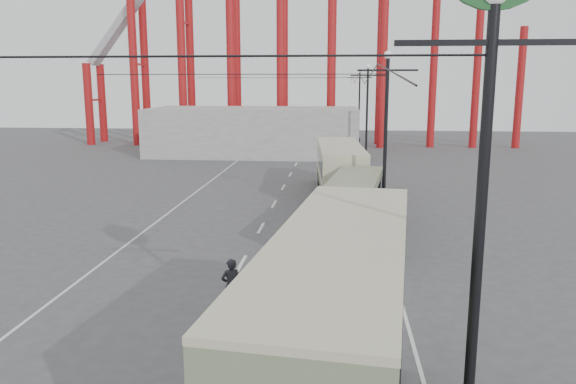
# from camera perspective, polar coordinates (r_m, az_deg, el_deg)

# --- Properties ---
(road_markings) EXTENTS (12.52, 120.00, 0.01)m
(road_markings) POSITION_cam_1_polar(r_m,az_deg,el_deg) (33.66, -1.66, -2.08)
(road_markings) COLOR silver
(road_markings) RESTS_ON ground
(lamp_post_near) EXTENTS (3.20, 0.44, 10.80)m
(lamp_post_near) POSITION_cam_1_polar(r_m,az_deg,el_deg) (10.15, 19.86, 11.61)
(lamp_post_near) COLOR black
(lamp_post_near) RESTS_ON ground
(lamp_post_mid) EXTENTS (3.20, 0.44, 9.32)m
(lamp_post_mid) POSITION_cam_1_polar(r_m,az_deg,el_deg) (31.08, 9.87, 5.40)
(lamp_post_mid) COLOR black
(lamp_post_mid) RESTS_ON ground
(lamp_post_far) EXTENTS (3.20, 0.44, 9.32)m
(lamp_post_far) POSITION_cam_1_polar(r_m,az_deg,el_deg) (52.98, 8.02, 7.72)
(lamp_post_far) COLOR black
(lamp_post_far) RESTS_ON ground
(lamp_post_distant) EXTENTS (3.20, 0.44, 9.32)m
(lamp_post_distant) POSITION_cam_1_polar(r_m,az_deg,el_deg) (74.93, 7.24, 8.69)
(lamp_post_distant) COLOR black
(lamp_post_distant) RESTS_ON ground
(fairground_shed) EXTENTS (22.00, 10.00, 5.00)m
(fairground_shed) POSITION_cam_1_polar(r_m,az_deg,el_deg) (60.74, -3.41, 6.16)
(fairground_shed) COLOR gray
(fairground_shed) RESTS_ON ground
(double_decker_bus) EXTENTS (3.42, 9.44, 4.95)m
(double_decker_bus) POSITION_cam_1_polar(r_m,az_deg,el_deg) (11.08, 5.16, -15.10)
(double_decker_bus) COLOR #3A4525
(double_decker_bus) RESTS_ON ground
(single_decker_green) EXTENTS (3.75, 10.49, 2.90)m
(single_decker_green) POSITION_cam_1_polar(r_m,az_deg,el_deg) (28.11, 6.52, -1.38)
(single_decker_green) COLOR #717E5C
(single_decker_green) RESTS_ON ground
(single_decker_cream) EXTENTS (3.57, 11.33, 3.47)m
(single_decker_cream) POSITION_cam_1_polar(r_m,az_deg,el_deg) (38.89, 5.29, 2.58)
(single_decker_cream) COLOR beige
(single_decker_cream) RESTS_ON ground
(pedestrian) EXTENTS (0.82, 0.73, 1.89)m
(pedestrian) POSITION_cam_1_polar(r_m,az_deg,el_deg) (19.20, -5.81, -9.46)
(pedestrian) COLOR black
(pedestrian) RESTS_ON ground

